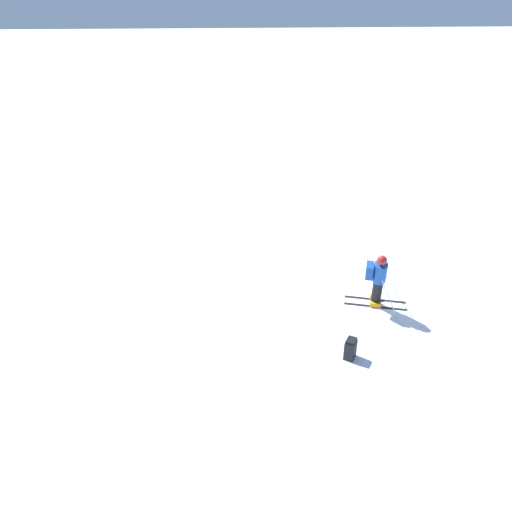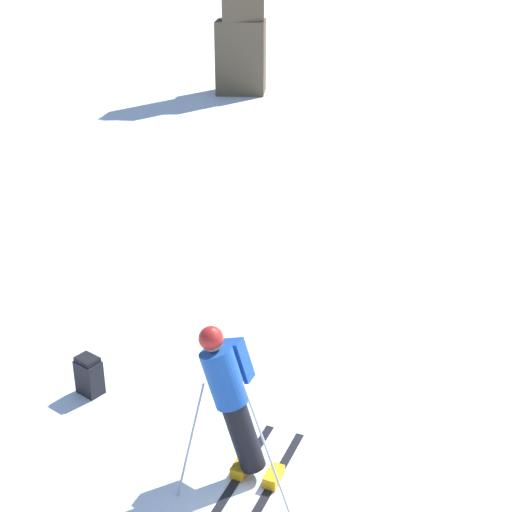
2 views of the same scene
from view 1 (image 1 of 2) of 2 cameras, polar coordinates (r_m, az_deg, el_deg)
The scene contains 3 objects.
ground_plane at distance 14.93m, azimuth 11.60°, elevation -2.27°, with size 300.00×300.00×0.00m, color white.
skier at distance 13.02m, azimuth 13.76°, elevation -2.47°, with size 1.26×1.68×1.71m.
spare_backpack at distance 11.56m, azimuth 10.74°, elevation -10.37°, with size 0.37×0.35×0.50m.
Camera 1 is at (-12.28, 4.53, 7.19)m, focal length 35.00 mm.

